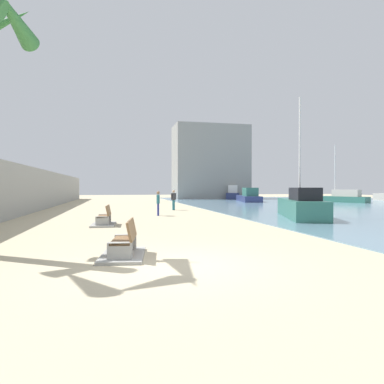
# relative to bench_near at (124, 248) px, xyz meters

# --- Properties ---
(ground_plane) EXTENTS (120.00, 120.00, 0.00)m
(ground_plane) POSITION_rel_bench_near_xyz_m (1.03, 16.79, -0.23)
(ground_plane) COLOR #C6B793
(seawall) EXTENTS (0.80, 64.00, 3.33)m
(seawall) POSITION_rel_bench_near_xyz_m (-6.47, 16.79, 1.43)
(seawall) COLOR #9E9E99
(seawall) RESTS_ON ground
(bench_near) EXTENTS (1.36, 2.22, 0.98)m
(bench_near) POSITION_rel_bench_near_xyz_m (0.00, 0.00, 0.00)
(bench_near) COLOR #9E9E99
(bench_near) RESTS_ON ground
(bench_far) EXTENTS (1.22, 2.16, 0.98)m
(bench_far) POSITION_rel_bench_near_xyz_m (-0.78, 7.85, 0.00)
(bench_far) COLOR #9E9E99
(bench_far) RESTS_ON ground
(person_walking) EXTENTS (0.47, 0.32, 1.64)m
(person_walking) POSITION_rel_bench_near_xyz_m (4.35, 18.10, 0.71)
(person_walking) COLOR teal
(person_walking) RESTS_ON ground
(person_standing) EXTENTS (0.24, 0.52, 1.61)m
(person_standing) POSITION_rel_bench_near_xyz_m (2.47, 12.91, 0.69)
(person_standing) COLOR navy
(person_standing) RESTS_ON ground
(boat_distant) EXTENTS (3.70, 7.91, 1.78)m
(boat_distant) POSITION_rel_bench_near_xyz_m (16.50, 31.92, 0.44)
(boat_distant) COLOR navy
(boat_distant) RESTS_ON water_bay
(boat_far_left) EXTENTS (3.58, 5.08, 6.38)m
(boat_far_left) POSITION_rel_bench_near_xyz_m (18.00, 42.30, 0.61)
(boat_far_left) COLOR navy
(boat_far_left) RESTS_ON water_bay
(boat_far_right) EXTENTS (3.96, 7.09, 7.32)m
(boat_far_right) POSITION_rel_bench_near_xyz_m (10.57, 9.14, 0.52)
(boat_far_right) COLOR #337060
(boat_far_right) RESTS_ON water_bay
(boat_nearest) EXTENTS (4.53, 7.18, 7.09)m
(boat_nearest) POSITION_rel_bench_near_xyz_m (26.50, 27.42, 0.40)
(boat_nearest) COLOR #337060
(boat_nearest) RESTS_ON water_bay
(harbor_building) EXTENTS (12.00, 6.00, 11.93)m
(harbor_building) POSITION_rel_bench_near_xyz_m (14.95, 44.79, 5.73)
(harbor_building) COLOR gray
(harbor_building) RESTS_ON ground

